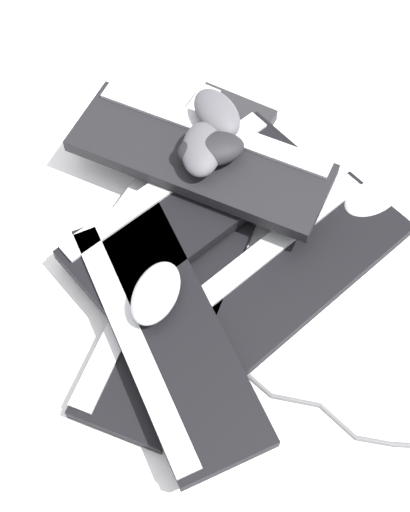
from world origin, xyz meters
TOP-DOWN VIEW (x-y plane):
  - ground_plane at (0.00, 0.00)m, footprint 3.20×3.20m
  - keyboard_0 at (0.20, -0.01)m, footprint 0.46×0.35m
  - keyboard_1 at (-0.03, 0.02)m, footprint 0.46×0.30m
  - keyboard_2 at (0.02, -0.18)m, footprint 0.40×0.43m
  - keyboard_3 at (0.13, -0.02)m, footprint 0.40×0.43m
  - keyboard_4 at (-0.09, 0.02)m, footprint 0.46×0.31m
  - keyboard_5 at (0.22, -0.04)m, footprint 0.33×0.46m
  - mouse_0 at (0.16, -0.33)m, footprint 0.11×0.13m
  - mouse_1 at (-0.04, 0.03)m, footprint 0.13×0.10m
  - mouse_2 at (0.20, -0.04)m, footprint 0.12×0.08m
  - mouse_3 at (0.20, -0.05)m, footprint 0.08×0.12m
  - mouse_4 at (0.28, -0.07)m, footprint 0.13×0.11m
  - cable_0 at (-0.19, -0.14)m, footprint 0.14×0.57m

SIDE VIEW (x-z plane):
  - ground_plane at x=0.00m, z-range 0.00..0.00m
  - cable_0 at x=-0.19m, z-range 0.00..0.01m
  - keyboard_0 at x=0.20m, z-range 0.00..0.03m
  - keyboard_1 at x=-0.03m, z-range 0.00..0.03m
  - keyboard_2 at x=0.02m, z-range 0.00..0.03m
  - mouse_0 at x=0.16m, z-range 0.00..0.04m
  - keyboard_3 at x=0.13m, z-range 0.03..0.06m
  - keyboard_4 at x=-0.09m, z-range 0.03..0.06m
  - keyboard_5 at x=0.22m, z-range 0.06..0.09m
  - mouse_1 at x=-0.04m, z-range 0.06..0.10m
  - mouse_2 at x=0.20m, z-range 0.09..0.13m
  - mouse_3 at x=0.20m, z-range 0.09..0.13m
  - mouse_4 at x=0.28m, z-range 0.09..0.13m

